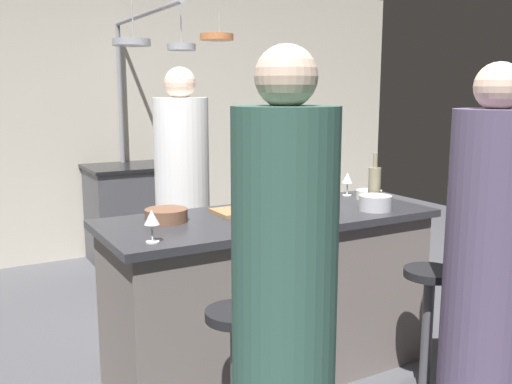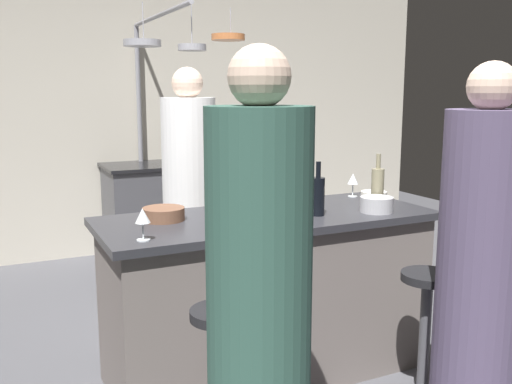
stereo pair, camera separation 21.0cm
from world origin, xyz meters
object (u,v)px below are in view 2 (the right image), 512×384
object	(u,v)px
guest_right	(479,278)
wine_glass_near_left_guest	(301,192)
bar_stool_right	(425,332)
mixing_bowl_ceramic	(374,196)
mixing_bowl_wooden	(164,214)
wine_glass_near_right_guest	(143,217)
stove_range	(149,211)
wine_bottle_white	(377,186)
wine_glass_by_chef	(353,180)
wine_bottle_red	(294,183)
potted_plant	(400,243)
cutting_board	(243,210)
bar_stool_left	(222,379)
guest_left	(259,318)
pepper_mill	(231,205)
wine_bottle_dark	(318,195)
mixing_bowl_steel	(376,204)
chef	(190,205)

from	to	relation	value
guest_right	wine_glass_near_left_guest	bearing A→B (deg)	105.70
bar_stool_right	wine_glass_near_left_guest	bearing A→B (deg)	118.13
mixing_bowl_ceramic	mixing_bowl_wooden	bearing A→B (deg)	178.44
guest_right	wine_glass_near_right_guest	size ratio (longest dim) A/B	11.45
stove_range	wine_glass_near_right_guest	bearing A→B (deg)	-105.36
wine_bottle_white	wine_glass_near_left_guest	xyz separation A→B (m)	(-0.45, 0.09, -0.01)
bar_stool_right	wine_glass_by_chef	world-z (taller)	wine_glass_by_chef
bar_stool_right	mixing_bowl_ceramic	bearing A→B (deg)	74.51
wine_bottle_white	wine_bottle_red	xyz separation A→B (m)	(-0.37, 0.31, -0.00)
potted_plant	wine_bottle_red	world-z (taller)	wine_bottle_red
cutting_board	wine_glass_by_chef	size ratio (longest dim) A/B	2.19
wine_glass_near_left_guest	guest_right	bearing A→B (deg)	-74.30
bar_stool_left	wine_bottle_red	world-z (taller)	wine_bottle_red
guest_left	pepper_mill	size ratio (longest dim) A/B	8.10
stove_range	wine_bottle_dark	xyz separation A→B (m)	(0.23, -2.57, 0.56)
cutting_board	wine_glass_near_right_guest	xyz separation A→B (m)	(-0.65, -0.36, 0.10)
potted_plant	mixing_bowl_steel	bearing A→B (deg)	-135.02
mixing_bowl_wooden	guest_left	bearing A→B (deg)	-89.86
wine_bottle_white	mixing_bowl_wooden	xyz separation A→B (m)	(-1.21, 0.19, -0.08)
wine_glass_by_chef	wine_glass_near_right_guest	xyz separation A→B (m)	(-1.46, -0.48, 0.00)
chef	bar_stool_left	distance (m)	1.66
mixing_bowl_wooden	mixing_bowl_ceramic	distance (m)	1.30
chef	pepper_mill	world-z (taller)	chef
bar_stool_left	bar_stool_right	xyz separation A→B (m)	(1.09, 0.00, 0.00)
cutting_board	mixing_bowl_ceramic	world-z (taller)	mixing_bowl_ceramic
wine_bottle_white	wine_glass_near_right_guest	distance (m)	1.41
guest_left	bar_stool_right	size ratio (longest dim) A/B	2.50
guest_right	wine_glass_by_chef	xyz separation A→B (m)	(0.22, 1.23, 0.23)
wine_bottle_white	mixing_bowl_wooden	world-z (taller)	wine_bottle_white
potted_plant	pepper_mill	size ratio (longest dim) A/B	2.48
bar_stool_left	wine_bottle_white	distance (m)	1.46
wine_bottle_dark	mixing_bowl_wooden	size ratio (longest dim) A/B	1.34
pepper_mill	mixing_bowl_steel	world-z (taller)	pepper_mill
guest_left	wine_bottle_red	xyz separation A→B (m)	(0.83, 1.24, 0.23)
potted_plant	wine_bottle_dark	xyz separation A→B (m)	(-1.51, -1.10, 0.71)
wine_bottle_dark	wine_glass_near_right_guest	distance (m)	0.98
bar_stool_left	wine_bottle_white	bearing A→B (deg)	24.88
guest_left	cutting_board	world-z (taller)	guest_left
guest_left	wine_bottle_white	world-z (taller)	guest_left
stove_range	mixing_bowl_steel	bearing A→B (deg)	-77.85
wine_glass_near_right_guest	stove_range	bearing A→B (deg)	74.64
wine_bottle_white	mixing_bowl_steel	distance (m)	0.17
wine_bottle_dark	mixing_bowl_ceramic	world-z (taller)	wine_bottle_dark
wine_glass_near_left_guest	wine_bottle_red	bearing A→B (deg)	70.94
guest_right	potted_plant	world-z (taller)	guest_right
bar_stool_left	guest_left	bearing A→B (deg)	-92.09
guest_right	mixing_bowl_wooden	distance (m)	1.53
wine_bottle_red	mixing_bowl_steel	xyz separation A→B (m)	(0.28, -0.43, -0.07)
wine_bottle_white	mixing_bowl_steel	xyz separation A→B (m)	(-0.10, -0.12, -0.07)
stove_range	wine_bottle_red	xyz separation A→B (m)	(0.29, -2.21, 0.57)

